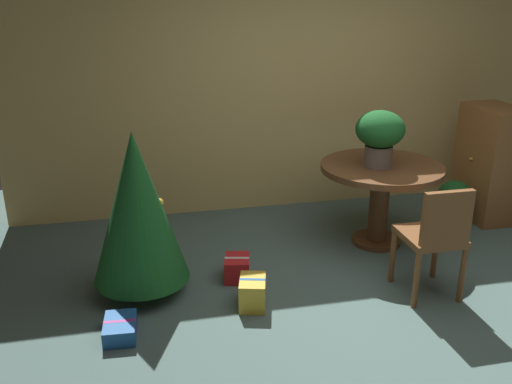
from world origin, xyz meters
TOP-DOWN VIEW (x-y plane):
  - ground_plane at (0.00, 0.00)m, footprint 6.60×6.60m
  - back_wall_panel at (0.00, 2.20)m, footprint 6.00×0.10m
  - round_dining_table at (0.41, 1.05)m, footprint 1.09×1.09m
  - flower_vase at (0.35, 1.02)m, footprint 0.42×0.42m
  - wooden_chair_near at (0.41, 0.07)m, footprint 0.42×0.44m
  - holiday_tree at (-1.73, 0.62)m, footprint 0.73×0.73m
  - gift_box_red at (-0.98, 0.65)m, footprint 0.25×0.29m
  - gift_box_gold at (-0.94, 0.22)m, footprint 0.25×0.31m
  - gift_box_blue at (-1.90, 0.04)m, footprint 0.23×0.32m
  - wooden_cabinet at (1.74, 1.41)m, footprint 0.44×0.67m
  - potted_plant at (1.30, 1.26)m, footprint 0.34×0.34m

SIDE VIEW (x-z plane):
  - ground_plane at x=0.00m, z-range 0.00..0.00m
  - gift_box_blue at x=-1.90m, z-range 0.00..0.12m
  - gift_box_red at x=-0.98m, z-range 0.00..0.19m
  - gift_box_gold at x=-0.94m, z-range 0.00..0.22m
  - potted_plant at x=1.30m, z-range 0.03..0.49m
  - wooden_chair_near at x=0.41m, z-range 0.06..0.96m
  - wooden_cabinet at x=1.74m, z-range 0.00..1.14m
  - round_dining_table at x=0.41m, z-range 0.21..0.97m
  - holiday_tree at x=-1.73m, z-range 0.06..1.34m
  - flower_vase at x=0.35m, z-range 0.80..1.30m
  - back_wall_panel at x=0.00m, z-range 0.00..2.60m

